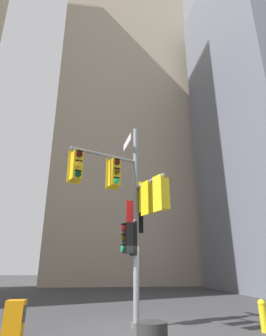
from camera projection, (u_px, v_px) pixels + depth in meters
ground at (136, 328)px, 8.71m from camera, size 120.00×120.00×0.00m
building_mid_block at (120, 131)px, 40.86m from camera, size 16.28×16.28×41.63m
signal_pole_assembly at (130, 204)px, 9.59m from camera, size 3.33×2.42×7.04m
fire_hydrant at (263, 315)px, 8.28m from camera, size 0.33×0.23×0.90m
newspaper_box at (14, 324)px, 6.70m from camera, size 0.45×0.36×1.05m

